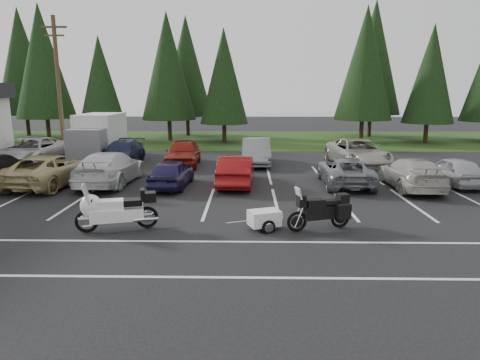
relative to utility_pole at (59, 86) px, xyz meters
name	(u,v)px	position (x,y,z in m)	size (l,w,h in m)	color
ground	(193,210)	(10.00, -12.00, -4.70)	(120.00, 120.00, 0.00)	black
grass_strip	(226,139)	(10.00, 12.00, -4.69)	(80.00, 16.00, 0.01)	#1D3511
lake_water	(260,118)	(14.00, 43.00, -4.70)	(70.00, 50.00, 0.02)	gray
utility_pole	(59,86)	(0.00, 0.00, 0.00)	(1.60, 0.26, 9.00)	#473321
box_truck	(96,137)	(2.00, 0.50, -3.25)	(2.40, 5.60, 2.90)	silver
stall_markings	(199,197)	(10.00, -10.00, -4.69)	(32.00, 16.00, 0.01)	silver
conifer_2	(42,61)	(-6.00, 10.80, 2.25)	(5.10, 5.10, 11.89)	#332316
conifer_3	(100,81)	(-0.50, 9.40, 0.57)	(3.87, 3.87, 9.02)	#332316
conifer_4	(168,66)	(5.00, 10.90, 1.83)	(4.80, 4.80, 11.17)	#332316
conifer_5	(224,76)	(10.00, 9.60, 0.93)	(4.14, 4.14, 9.63)	#332316
conifer_6	(365,63)	(22.00, 10.10, 2.01)	(4.93, 4.93, 11.48)	#332316
conifer_7	(431,74)	(27.50, 9.80, 1.11)	(4.27, 4.27, 9.94)	#332316
conifer_back_a	(22,62)	(-10.00, 15.00, 2.49)	(5.28, 5.28, 12.30)	#332316
conifer_back_b	(186,66)	(6.00, 15.50, 2.07)	(4.97, 4.97, 11.58)	#332316
conifer_back_c	(374,58)	(24.00, 14.80, 2.80)	(5.50, 5.50, 12.81)	#332316
car_near_2	(51,170)	(2.71, -7.86, -3.95)	(2.49, 5.39, 1.50)	tan
car_near_3	(110,168)	(5.42, -7.47, -3.91)	(2.21, 5.43, 1.58)	silver
car_near_4	(172,173)	(8.51, -8.10, -4.03)	(1.57, 3.89, 1.33)	#1F1B43
car_near_5	(236,170)	(11.52, -7.63, -3.97)	(1.54, 4.41, 1.45)	maroon
car_near_6	(345,171)	(16.72, -7.44, -4.04)	(2.19, 4.76, 1.32)	slate
car_near_7	(411,173)	(19.59, -8.18, -3.99)	(1.98, 4.87, 1.41)	#AEA89F
car_near_8	(454,171)	(21.94, -7.36, -4.02)	(1.61, 3.99, 1.36)	#AEAEB3
car_far_0	(30,152)	(-1.01, -2.39, -3.86)	(2.78, 6.03, 1.68)	#BABAB8
car_far_1	(122,153)	(4.33, -1.73, -3.99)	(1.98, 4.86, 1.41)	#161C38
car_far_2	(183,153)	(8.17, -2.30, -3.90)	(1.88, 4.67, 1.59)	maroon
car_far_3	(256,152)	(12.58, -1.75, -3.91)	(1.67, 4.78, 1.58)	slate
car_far_4	(358,153)	(18.62, -2.30, -3.89)	(2.69, 5.83, 1.62)	#9C978F
touring_motorcycle	(117,206)	(7.87, -14.47, -3.90)	(2.88, 0.88, 1.59)	white
cargo_trailer	(264,220)	(12.61, -14.33, -4.37)	(1.41, 0.80, 0.65)	white
adventure_motorcycle	(319,208)	(14.38, -14.30, -3.95)	(2.44, 0.85, 1.49)	black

